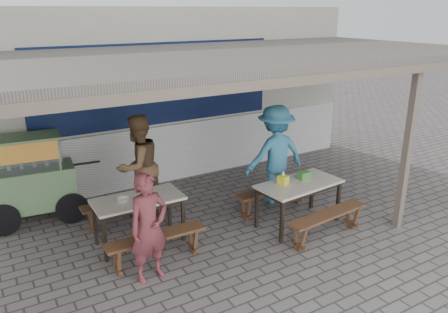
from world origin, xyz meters
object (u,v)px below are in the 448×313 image
patron_right_table (275,154)px  bench_left_wall (125,206)px  patron_wall_side (139,166)px  condiment_bowl (123,200)px  bench_left_street (156,242)px  vendor_cart (32,176)px  condiment_jar (145,190)px  bench_right_wall (273,193)px  bench_right_street (327,220)px  table_right (299,187)px  tissue_box (283,180)px  table_left (138,203)px  donation_box (304,175)px  patron_street_side (149,228)px

patron_right_table → bench_left_wall: bearing=-5.3°
patron_wall_side → condiment_bowl: 1.11m
bench_left_street → vendor_cart: 2.65m
bench_left_wall → condiment_jar: size_ratio=14.61×
bench_left_street → patron_right_table: size_ratio=0.79×
bench_right_wall → patron_wall_side: size_ratio=0.85×
bench_right_street → bench_left_street: bearing=159.4°
table_right → tissue_box: size_ratio=10.17×
bench_left_street → table_left: bearing=90.0°
bench_right_street → condiment_bowl: (-2.78, 1.42, 0.43)m
bench_left_wall → vendor_cart: bearing=144.5°
bench_left_street → condiment_jar: 0.94m
table_left → vendor_cart: 2.04m
bench_right_street → donation_box: 0.88m
bench_right_street → bench_right_wall: 1.28m
bench_left_wall → patron_right_table: bearing=-9.0°
table_right → patron_street_side: (-2.71, -0.21, 0.08)m
vendor_cart → condiment_bowl: size_ratio=10.46×
patron_wall_side → condiment_jar: patron_wall_side is taller
table_left → patron_street_side: 1.00m
bench_left_street → patron_wall_side: size_ratio=0.80×
table_right → vendor_cart: 4.44m
vendor_cart → patron_wall_side: bearing=-16.2°
bench_right_wall → vendor_cart: (-3.69, 1.74, 0.48)m
patron_street_side → donation_box: (2.87, 0.30, 0.06)m
condiment_jar → tissue_box: bearing=-20.8°
bench_left_wall → patron_wall_side: patron_wall_side is taller
patron_wall_side → table_left: bearing=46.0°
patron_right_table → bench_right_wall: bearing=54.1°
patron_right_table → condiment_bowl: size_ratio=9.96×
donation_box → condiment_bowl: donation_box is taller
patron_wall_side → tissue_box: bearing=116.2°
condiment_jar → bench_left_wall: bearing=104.6°
table_left → bench_right_wall: (2.44, -0.13, -0.33)m
donation_box → condiment_bowl: 2.97m
patron_street_side → condiment_jar: (0.36, 1.09, 0.05)m
vendor_cart → bench_left_wall: bearing=-30.3°
table_left → bench_left_street: bearing=-90.0°
patron_right_table → condiment_jar: size_ratio=18.59×
patron_street_side → table_left: bearing=68.8°
bench_right_street → patron_right_table: patron_right_table is taller
bench_left_wall → patron_street_side: size_ratio=0.96×
bench_right_wall → condiment_bowl: 2.71m
patron_right_table → table_right: bearing=80.8°
bench_right_wall → patron_right_table: 0.74m
bench_left_wall → patron_right_table: size_ratio=0.79×
condiment_bowl → patron_street_side: bearing=-89.0°
condiment_bowl → bench_left_street: bearing=-73.0°
table_left → vendor_cart: (-1.25, 1.61, 0.15)m
bench_left_wall → patron_right_table: patron_right_table is taller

